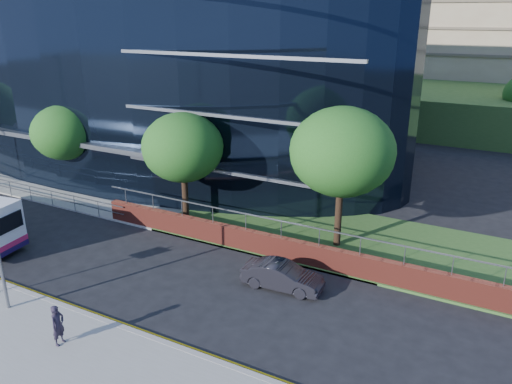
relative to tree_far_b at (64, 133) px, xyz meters
The scene contains 9 objects.
far_forecourt 5.34m from the tree_far_b, 153.43° to the left, with size 50.00×8.00×0.10m, color gray.
grass_verge 27.36m from the tree_far_b, ahead, with size 36.00×8.00×0.12m, color #2D511E.
glass_office 12.01m from the tree_far_b, 95.04° to the left, with size 44.00×23.10×16.00m.
retaining_wall 23.38m from the tree_far_b, ahead, with size 34.00×0.40×2.11m.
tree_far_b is the anchor object (origin of this frame).
tree_far_c 10.02m from the tree_far_b, ahead, with size 4.62×4.62×6.51m.
tree_far_d 19.03m from the tree_far_b, ahead, with size 5.28×5.28×7.44m.
parked_car 19.19m from the tree_far_b, 14.44° to the right, with size 1.28×3.67×1.21m, color black.
pedestrian 18.11m from the tree_far_b, 44.01° to the right, with size 0.58×0.38×1.59m, color #231D2B.
Camera 1 is at (23.47, -13.13, 11.67)m, focal length 35.00 mm.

